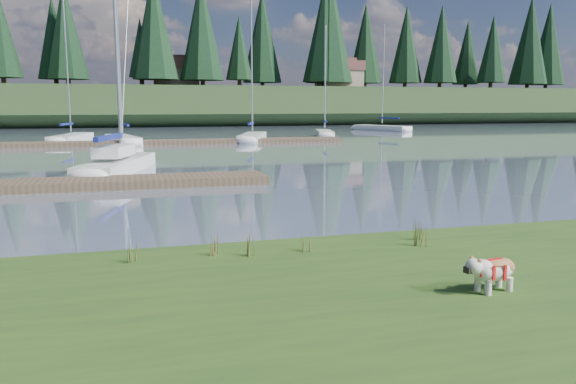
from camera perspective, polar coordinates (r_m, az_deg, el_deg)
name	(u,v)px	position (r m, az deg, el deg)	size (l,w,h in m)	color
ground	(141,145)	(41.67, -14.70, 4.66)	(200.00, 200.00, 0.00)	slate
bank	(222,364)	(6.25, -6.76, -16.94)	(60.00, 9.00, 0.35)	#2B4818
ridge	(133,107)	(84.57, -15.44, 8.35)	(200.00, 20.00, 5.00)	#213519
bulldog	(493,269)	(8.23, 20.11, -7.34)	(0.86, 0.43, 0.51)	silver
sailboat_main	(121,161)	(25.61, -16.56, 3.03)	(3.66, 8.03, 11.47)	white
dock_near	(35,185)	(20.98, -24.34, 0.62)	(16.00, 2.00, 0.30)	#4C3D2C
dock_far	(169,142)	(41.75, -11.95, 4.98)	(26.00, 2.20, 0.30)	#4C3D2C
sailboat_bg_1	(74,137)	(47.19, -20.91, 5.23)	(3.12, 7.99, 11.71)	white
sailboat_bg_2	(121,139)	(43.95, -16.60, 5.22)	(2.88, 7.45, 11.05)	white
sailboat_bg_3	(253,136)	(45.37, -3.53, 5.67)	(4.00, 7.86, 11.46)	white
sailboat_bg_4	(324,133)	(50.53, 3.70, 6.01)	(2.94, 6.59, 9.73)	white
sailboat_bg_5	(377,127)	(63.18, 9.04, 6.49)	(4.60, 7.96, 11.42)	white
weed_0	(215,243)	(9.64, -7.43, -5.18)	(0.17, 0.14, 0.49)	#475B23
weed_1	(249,246)	(9.53, -4.01, -5.47)	(0.17, 0.14, 0.42)	#475B23
weed_2	(422,233)	(10.45, 13.45, -4.04)	(0.17, 0.14, 0.58)	#475B23
weed_3	(132,250)	(9.53, -15.57, -5.70)	(0.17, 0.14, 0.46)	#475B23
weed_4	(306,242)	(9.83, 1.87, -5.11)	(0.17, 0.14, 0.39)	#475B23
weed_5	(419,228)	(10.92, 13.18, -3.62)	(0.17, 0.14, 0.52)	#475B23
mud_lip	(183,262)	(10.39, -10.65, -7.00)	(60.00, 0.50, 0.14)	#33281C
conifer_3	(54,38)	(84.53, -22.71, 14.27)	(4.84, 4.84, 12.25)	#382619
conifer_4	(154,25)	(78.32, -13.44, 16.18)	(6.16, 6.16, 15.10)	#382619
conifer_5	(239,48)	(83.46, -4.99, 14.36)	(3.96, 3.96, 10.35)	#382619
conifer_6	(329,27)	(85.35, 4.22, 16.39)	(7.04, 7.04, 17.00)	#382619
conifer_7	(406,44)	(93.48, 11.90, 14.46)	(5.28, 5.28, 13.20)	#382619
conifer_8	(492,49)	(96.77, 20.06, 13.52)	(4.62, 4.62, 11.77)	#382619
conifer_9	(548,44)	(107.20, 24.94, 13.47)	(5.94, 5.94, 14.62)	#382619
house_1	(176,72)	(82.96, -11.34, 11.82)	(6.30, 5.30, 4.65)	gray
house_2	(339,74)	(86.38, 5.21, 11.83)	(6.30, 5.30, 4.65)	gray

